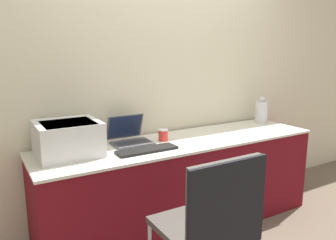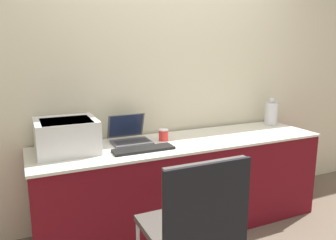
{
  "view_description": "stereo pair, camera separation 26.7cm",
  "coord_description": "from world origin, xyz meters",
  "px_view_note": "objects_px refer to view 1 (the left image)",
  "views": [
    {
      "loc": [
        -1.46,
        -1.91,
        1.5
      ],
      "look_at": [
        -0.13,
        0.35,
        0.95
      ],
      "focal_mm": 35.0,
      "sensor_mm": 36.0,
      "label": 1
    },
    {
      "loc": [
        -1.22,
        -2.03,
        1.5
      ],
      "look_at": [
        -0.13,
        0.35,
        0.95
      ],
      "focal_mm": 35.0,
      "sensor_mm": 36.0,
      "label": 2
    }
  ],
  "objects_px": {
    "laptop_left": "(130,137)",
    "printer": "(68,137)",
    "external_keyboard": "(147,150)",
    "coffee_cup": "(163,135)",
    "metal_pitcher": "(261,111)",
    "chair": "(213,217)"
  },
  "relations": [
    {
      "from": "laptop_left",
      "to": "metal_pitcher",
      "type": "xyz_separation_m",
      "value": [
        1.5,
        0.02,
        0.07
      ]
    },
    {
      "from": "printer",
      "to": "chair",
      "type": "bearing_deg",
      "value": -61.35
    },
    {
      "from": "external_keyboard",
      "to": "coffee_cup",
      "type": "relative_size",
      "value": 4.85
    },
    {
      "from": "coffee_cup",
      "to": "chair",
      "type": "xyz_separation_m",
      "value": [
        -0.24,
        -0.98,
        -0.23
      ]
    },
    {
      "from": "metal_pitcher",
      "to": "chair",
      "type": "relative_size",
      "value": 0.29
    },
    {
      "from": "laptop_left",
      "to": "external_keyboard",
      "type": "bearing_deg",
      "value": -85.84
    },
    {
      "from": "external_keyboard",
      "to": "chair",
      "type": "bearing_deg",
      "value": -88.85
    },
    {
      "from": "laptop_left",
      "to": "metal_pitcher",
      "type": "distance_m",
      "value": 1.5
    },
    {
      "from": "printer",
      "to": "external_keyboard",
      "type": "bearing_deg",
      "value": -21.74
    },
    {
      "from": "laptop_left",
      "to": "chair",
      "type": "xyz_separation_m",
      "value": [
        0.04,
        -1.05,
        -0.23
      ]
    },
    {
      "from": "external_keyboard",
      "to": "laptop_left",
      "type": "bearing_deg",
      "value": 94.16
    },
    {
      "from": "laptop_left",
      "to": "coffee_cup",
      "type": "height_order",
      "value": "laptop_left"
    },
    {
      "from": "external_keyboard",
      "to": "chair",
      "type": "xyz_separation_m",
      "value": [
        0.02,
        -0.78,
        -0.19
      ]
    },
    {
      "from": "laptop_left",
      "to": "printer",
      "type": "bearing_deg",
      "value": -173.05
    },
    {
      "from": "coffee_cup",
      "to": "chair",
      "type": "height_order",
      "value": "chair"
    },
    {
      "from": "printer",
      "to": "coffee_cup",
      "type": "distance_m",
      "value": 0.78
    },
    {
      "from": "metal_pitcher",
      "to": "chair",
      "type": "xyz_separation_m",
      "value": [
        -1.47,
        -1.07,
        -0.3
      ]
    },
    {
      "from": "external_keyboard",
      "to": "coffee_cup",
      "type": "height_order",
      "value": "coffee_cup"
    },
    {
      "from": "external_keyboard",
      "to": "coffee_cup",
      "type": "distance_m",
      "value": 0.32
    },
    {
      "from": "printer",
      "to": "coffee_cup",
      "type": "relative_size",
      "value": 4.52
    },
    {
      "from": "laptop_left",
      "to": "chair",
      "type": "bearing_deg",
      "value": -88.07
    },
    {
      "from": "printer",
      "to": "metal_pitcher",
      "type": "bearing_deg",
      "value": 2.35
    }
  ]
}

